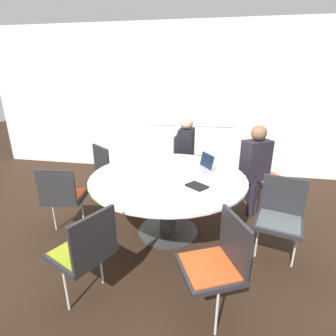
{
  "coord_description": "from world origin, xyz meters",
  "views": [
    {
      "loc": [
        0.51,
        -2.73,
        1.86
      ],
      "look_at": [
        0.0,
        0.0,
        0.84
      ],
      "focal_mm": 28.0,
      "sensor_mm": 36.0,
      "label": 1
    }
  ],
  "objects_px": {
    "chair_2": "(110,168)",
    "spiral_notebook": "(197,186)",
    "chair_0": "(264,172)",
    "chair_5": "(218,260)",
    "chair_1": "(184,155)",
    "chair_4": "(86,248)",
    "chair_3": "(63,194)",
    "laptop": "(203,166)",
    "chair_6": "(280,214)",
    "person_1": "(187,148)",
    "person_0": "(256,163)"
  },
  "relations": [
    {
      "from": "chair_5",
      "to": "spiral_notebook",
      "type": "xyz_separation_m",
      "value": [
        -0.23,
        0.84,
        0.22
      ]
    },
    {
      "from": "chair_1",
      "to": "chair_4",
      "type": "height_order",
      "value": "same"
    },
    {
      "from": "chair_5",
      "to": "spiral_notebook",
      "type": "height_order",
      "value": "chair_5"
    },
    {
      "from": "chair_1",
      "to": "person_0",
      "type": "height_order",
      "value": "person_0"
    },
    {
      "from": "chair_1",
      "to": "chair_3",
      "type": "bearing_deg",
      "value": -31.43
    },
    {
      "from": "chair_1",
      "to": "person_1",
      "type": "bearing_deg",
      "value": 19.11
    },
    {
      "from": "chair_0",
      "to": "chair_4",
      "type": "height_order",
      "value": "same"
    },
    {
      "from": "person_0",
      "to": "chair_0",
      "type": "bearing_deg",
      "value": -160.89
    },
    {
      "from": "chair_0",
      "to": "chair_3",
      "type": "bearing_deg",
      "value": -8.73
    },
    {
      "from": "chair_5",
      "to": "person_1",
      "type": "height_order",
      "value": "person_1"
    },
    {
      "from": "laptop",
      "to": "chair_6",
      "type": "bearing_deg",
      "value": 22.05
    },
    {
      "from": "chair_1",
      "to": "person_1",
      "type": "height_order",
      "value": "person_1"
    },
    {
      "from": "laptop",
      "to": "chair_1",
      "type": "bearing_deg",
      "value": 161.93
    },
    {
      "from": "person_0",
      "to": "chair_5",
      "type": "bearing_deg",
      "value": 40.22
    },
    {
      "from": "chair_4",
      "to": "person_0",
      "type": "bearing_deg",
      "value": -14.06
    },
    {
      "from": "chair_6",
      "to": "person_1",
      "type": "xyz_separation_m",
      "value": [
        -1.13,
        1.55,
        0.19
      ]
    },
    {
      "from": "chair_4",
      "to": "chair_0",
      "type": "bearing_deg",
      "value": -13.74
    },
    {
      "from": "chair_2",
      "to": "chair_3",
      "type": "relative_size",
      "value": 1.0
    },
    {
      "from": "chair_3",
      "to": "person_1",
      "type": "bearing_deg",
      "value": 41.6
    },
    {
      "from": "chair_3",
      "to": "chair_0",
      "type": "bearing_deg",
      "value": 17.26
    },
    {
      "from": "chair_1",
      "to": "chair_2",
      "type": "distance_m",
      "value": 1.3
    },
    {
      "from": "spiral_notebook",
      "to": "chair_3",
      "type": "bearing_deg",
      "value": -179.25
    },
    {
      "from": "chair_1",
      "to": "chair_2",
      "type": "xyz_separation_m",
      "value": [
        -1.0,
        -0.83,
        0.0
      ]
    },
    {
      "from": "chair_3",
      "to": "person_1",
      "type": "height_order",
      "value": "person_1"
    },
    {
      "from": "person_1",
      "to": "chair_2",
      "type": "bearing_deg",
      "value": -59.06
    },
    {
      "from": "chair_1",
      "to": "laptop",
      "type": "xyz_separation_m",
      "value": [
        0.38,
        -1.26,
        0.26
      ]
    },
    {
      "from": "laptop",
      "to": "chair_5",
      "type": "bearing_deg",
      "value": -26.18
    },
    {
      "from": "chair_5",
      "to": "chair_6",
      "type": "relative_size",
      "value": 1.0
    },
    {
      "from": "chair_5",
      "to": "person_1",
      "type": "xyz_separation_m",
      "value": [
        -0.52,
        2.35,
        0.19
      ]
    },
    {
      "from": "chair_2",
      "to": "chair_5",
      "type": "xyz_separation_m",
      "value": [
        1.59,
        -1.77,
        0.0
      ]
    },
    {
      "from": "chair_4",
      "to": "laptop",
      "type": "distance_m",
      "value": 1.65
    },
    {
      "from": "chair_4",
      "to": "laptop",
      "type": "relative_size",
      "value": 2.37
    },
    {
      "from": "chair_6",
      "to": "spiral_notebook",
      "type": "xyz_separation_m",
      "value": [
        -0.84,
        0.03,
        0.22
      ]
    },
    {
      "from": "chair_6",
      "to": "person_0",
      "type": "xyz_separation_m",
      "value": [
        -0.13,
        0.99,
        0.19
      ]
    },
    {
      "from": "chair_0",
      "to": "person_1",
      "type": "xyz_separation_m",
      "value": [
        -1.14,
        0.35,
        0.19
      ]
    },
    {
      "from": "chair_3",
      "to": "spiral_notebook",
      "type": "xyz_separation_m",
      "value": [
        1.54,
        0.02,
        0.22
      ]
    },
    {
      "from": "chair_1",
      "to": "chair_3",
      "type": "distance_m",
      "value": 2.14
    },
    {
      "from": "chair_3",
      "to": "spiral_notebook",
      "type": "relative_size",
      "value": 3.4
    },
    {
      "from": "chair_0",
      "to": "chair_4",
      "type": "xyz_separation_m",
      "value": [
        -1.67,
        -2.06,
        0.0
      ]
    },
    {
      "from": "chair_5",
      "to": "person_0",
      "type": "distance_m",
      "value": 1.87
    },
    {
      "from": "chair_6",
      "to": "chair_0",
      "type": "bearing_deg",
      "value": -74.92
    },
    {
      "from": "chair_5",
      "to": "laptop",
      "type": "height_order",
      "value": "laptop"
    },
    {
      "from": "chair_0",
      "to": "chair_5",
      "type": "xyz_separation_m",
      "value": [
        -0.62,
        -2.0,
        0.0
      ]
    },
    {
      "from": "laptop",
      "to": "chair_2",
      "type": "bearing_deg",
      "value": -142.18
    },
    {
      "from": "chair_6",
      "to": "laptop",
      "type": "bearing_deg",
      "value": -17.22
    },
    {
      "from": "person_1",
      "to": "chair_5",
      "type": "bearing_deg",
      "value": 14.69
    },
    {
      "from": "chair_4",
      "to": "chair_1",
      "type": "bearing_deg",
      "value": 15.54
    },
    {
      "from": "chair_2",
      "to": "spiral_notebook",
      "type": "relative_size",
      "value": 3.4
    },
    {
      "from": "chair_5",
      "to": "spiral_notebook",
      "type": "distance_m",
      "value": 0.9
    },
    {
      "from": "chair_4",
      "to": "chair_6",
      "type": "height_order",
      "value": "same"
    }
  ]
}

